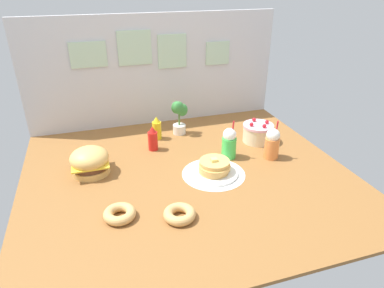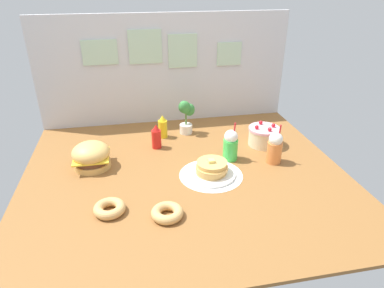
% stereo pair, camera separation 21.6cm
% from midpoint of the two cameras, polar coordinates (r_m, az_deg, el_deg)
% --- Properties ---
extents(ground_plane, '(1.98, 1.77, 0.02)m').
position_cam_midpoint_polar(ground_plane, '(2.11, -3.63, -5.40)').
color(ground_plane, brown).
extents(back_wall, '(1.98, 0.04, 0.86)m').
position_cam_midpoint_polar(back_wall, '(2.73, -8.57, 12.20)').
color(back_wall, silver).
rests_on(back_wall, ground_plane).
extents(doily_mat, '(0.39, 0.39, 0.00)m').
position_cam_midpoint_polar(doily_mat, '(2.10, 0.70, -5.10)').
color(doily_mat, white).
rests_on(doily_mat, ground_plane).
extents(burger, '(0.24, 0.24, 0.17)m').
position_cam_midpoint_polar(burger, '(2.20, -19.55, -2.83)').
color(burger, '#DBA859').
rests_on(burger, ground_plane).
extents(pancake_stack, '(0.30, 0.30, 0.11)m').
position_cam_midpoint_polar(pancake_stack, '(2.08, 0.76, -4.17)').
color(pancake_stack, white).
rests_on(pancake_stack, doily_mat).
extents(layer_cake, '(0.22, 0.22, 0.16)m').
position_cam_midpoint_polar(layer_cake, '(2.50, 8.61, 1.84)').
color(layer_cake, beige).
rests_on(layer_cake, ground_plane).
extents(ketchup_bottle, '(0.07, 0.07, 0.18)m').
position_cam_midpoint_polar(ketchup_bottle, '(2.38, -9.22, 0.79)').
color(ketchup_bottle, red).
rests_on(ketchup_bottle, ground_plane).
extents(mustard_bottle, '(0.07, 0.07, 0.18)m').
position_cam_midpoint_polar(mustard_bottle, '(2.53, -8.39, 2.54)').
color(mustard_bottle, yellow).
rests_on(mustard_bottle, ground_plane).
extents(cream_soda_cup, '(0.10, 0.10, 0.27)m').
position_cam_midpoint_polar(cream_soda_cup, '(2.24, 3.54, 0.07)').
color(cream_soda_cup, green).
rests_on(cream_soda_cup, ground_plane).
extents(orange_float_cup, '(0.10, 0.10, 0.27)m').
position_cam_midpoint_polar(orange_float_cup, '(2.27, 10.73, -0.00)').
color(orange_float_cup, orange).
rests_on(orange_float_cup, ground_plane).
extents(donut_pink_glaze, '(0.17, 0.17, 0.05)m').
position_cam_midpoint_polar(donut_pink_glaze, '(1.80, -15.55, -11.35)').
color(donut_pink_glaze, tan).
rests_on(donut_pink_glaze, ground_plane).
extents(donut_chocolate, '(0.17, 0.17, 0.05)m').
position_cam_midpoint_polar(donut_chocolate, '(1.75, -5.74, -11.75)').
color(donut_chocolate, tan).
rests_on(donut_chocolate, ground_plane).
extents(potted_plant, '(0.12, 0.11, 0.27)m').
position_cam_midpoint_polar(potted_plant, '(2.58, -4.57, 4.70)').
color(potted_plant, white).
rests_on(potted_plant, ground_plane).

